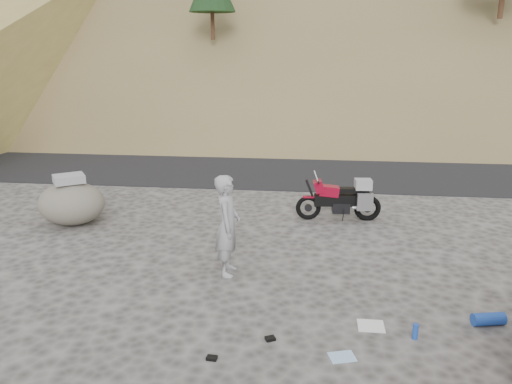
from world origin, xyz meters
TOP-DOWN VIEW (x-y plane):
  - ground at (0.00, 0.00)m, footprint 140.00×140.00m
  - road at (0.00, 9.00)m, footprint 120.00×7.00m
  - motorcycle at (1.10, 3.26)m, footprint 2.00×0.67m
  - man at (-1.09, 0.14)m, footprint 0.46×0.68m
  - boulder at (-5.09, 2.32)m, footprint 1.88×1.76m
  - gear_white_cloth at (1.28, -1.40)m, footprint 0.39×0.34m
  - gear_blue_mat at (3.00, -1.17)m, footprint 0.51×0.29m
  - gear_bottle at (1.86, -1.66)m, footprint 0.10×0.10m
  - gear_glove_a at (-0.89, -2.45)m, footprint 0.15×0.11m
  - gear_glove_b at (-0.16, -1.92)m, footprint 0.16×0.15m
  - gear_blue_cloth at (0.82, -2.22)m, footprint 0.39×0.33m

SIDE VIEW (x-z plane):
  - ground at x=0.00m, z-range 0.00..0.00m
  - road at x=0.00m, z-range -0.03..0.03m
  - man at x=-1.09m, z-range -0.92..0.92m
  - gear_white_cloth at x=1.28m, z-range 0.00..0.01m
  - gear_blue_cloth at x=0.82m, z-range 0.00..0.01m
  - gear_glove_a at x=-0.89m, z-range 0.00..0.04m
  - gear_glove_b at x=-0.16m, z-range 0.00..0.04m
  - gear_blue_mat at x=3.00m, z-range 0.00..0.19m
  - gear_bottle at x=1.86m, z-range 0.00..0.23m
  - boulder at x=-5.09m, z-range -0.07..1.09m
  - motorcycle at x=1.10m, z-range -0.09..1.10m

